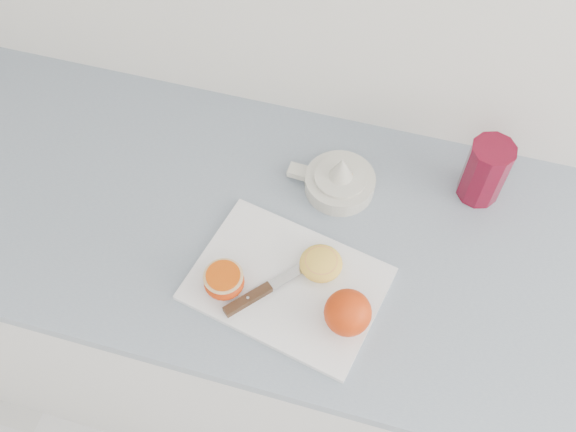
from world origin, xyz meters
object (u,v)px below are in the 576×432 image
at_px(counter, 358,339).
at_px(half_orange, 224,281).
at_px(red_tumbler, 484,173).
at_px(cutting_board, 287,284).
at_px(citrus_juicer, 339,180).

distance_m(counter, half_orange, 0.56).
bearing_deg(red_tumbler, counter, -131.86).
distance_m(cutting_board, half_orange, 0.12).
bearing_deg(half_orange, citrus_juicer, 62.28).
xyz_separation_m(counter, half_orange, (-0.25, -0.16, 0.48)).
relative_size(citrus_juicer, red_tumbler, 1.28).
height_order(counter, half_orange, half_orange).
height_order(counter, cutting_board, cutting_board).
relative_size(cutting_board, citrus_juicer, 1.89).
xyz_separation_m(half_orange, citrus_juicer, (0.15, 0.28, -0.01)).
xyz_separation_m(counter, red_tumbler, (0.16, 0.18, 0.51)).
relative_size(half_orange, red_tumbler, 0.53).
distance_m(citrus_juicer, red_tumbler, 0.28).
xyz_separation_m(cutting_board, red_tumbler, (0.31, 0.30, 0.06)).
bearing_deg(cutting_board, half_orange, -159.67).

